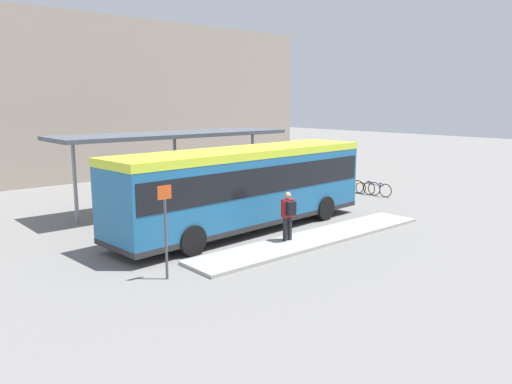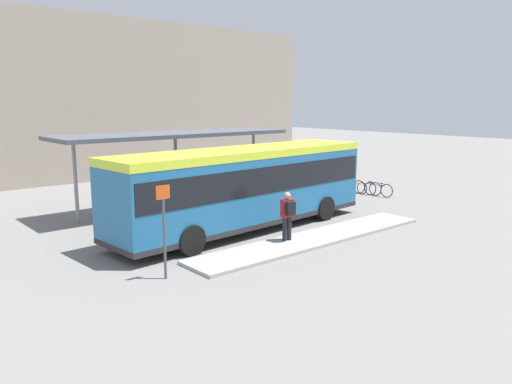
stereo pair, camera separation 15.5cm
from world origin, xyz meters
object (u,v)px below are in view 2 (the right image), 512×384
Objects in this scene: bicycle_blue at (378,189)px; bicycle_orange at (367,188)px; bicycle_yellow at (355,187)px; potted_planter_near_shelter at (271,190)px; city_bus at (245,183)px; pedestrian_waiting at (288,213)px; potted_planter_far_side at (152,211)px; platform_sign at (164,228)px.

bicycle_orange is at bearing -1.86° from bicycle_blue.
potted_planter_near_shelter is (-5.77, 0.79, 0.40)m from bicycle_yellow.
bicycle_blue is (10.23, 0.88, -1.55)m from city_bus.
bicycle_orange is (-0.04, 0.73, 0.00)m from bicycle_blue.
bicycle_blue is at bearing -58.47° from pedestrian_waiting.
bicycle_yellow is (-0.17, 1.46, -0.03)m from bicycle_blue.
platform_sign is (-2.66, -5.58, 0.82)m from potted_planter_far_side.
bicycle_orange is (10.30, 4.22, -0.77)m from pedestrian_waiting.
potted_planter_near_shelter is at bearing -99.55° from bicycle_yellow.
bicycle_orange is at bearing 16.21° from platform_sign.
potted_planter_near_shelter is 1.01× the size of potted_planter_far_side.
bicycle_orange is 16.30m from platform_sign.
bicycle_yellow is at bearing -51.17° from pedestrian_waiting.
pedestrian_waiting is at bearing 104.50° from bicycle_orange.
city_bus is at bearing 91.20° from bicycle_orange.
bicycle_orange is 13.00m from potted_planter_far_side.
bicycle_blue is 1.25× the size of potted_planter_far_side.
potted_planter_far_side is (-2.66, 5.26, -0.41)m from pedestrian_waiting.
potted_planter_far_side reaches higher than bicycle_blue.
bicycle_blue is at bearing 1.02° from city_bus.
platform_sign is at bearing -155.51° from city_bus.
city_bus is at bearing -78.68° from bicycle_yellow.
potted_planter_far_side reaches higher than bicycle_yellow.
potted_planter_near_shelter reaches higher than bicycle_orange.
potted_planter_far_side is (-12.96, 1.04, 0.35)m from bicycle_orange.
bicycle_blue is 1.10× the size of bicycle_yellow.
city_bus is 4.02m from potted_planter_far_side.
city_bus is 6.77× the size of bicycle_blue.
city_bus reaches higher than bicycle_yellow.
bicycle_orange is 0.64× the size of platform_sign.
platform_sign is (-9.72, -6.06, 0.81)m from potted_planter_near_shelter.
bicycle_yellow is (-0.13, 0.73, -0.04)m from bicycle_orange.
bicycle_yellow is 1.14× the size of potted_planter_far_side.
pedestrian_waiting is 1.02× the size of bicycle_blue.
potted_planter_near_shelter is at bearing 32.24° from city_bus.
bicycle_blue reaches higher than bicycle_yellow.
bicycle_yellow is at bearing 2.16° from bicycle_orange.
bicycle_yellow is 5.84m from potted_planter_near_shelter.
pedestrian_waiting is at bearing -63.23° from potted_planter_far_side.
potted_planter_near_shelter is at bearing 67.79° from bicycle_orange.
potted_planter_far_side is at bearing -176.15° from potted_planter_near_shelter.
platform_sign is at bearing 98.35° from bicycle_blue.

